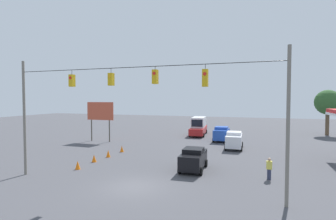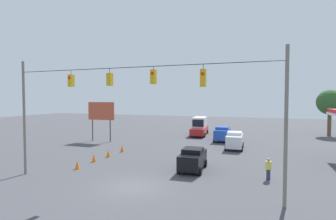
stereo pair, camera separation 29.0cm
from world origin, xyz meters
name	(u,v)px [view 1 (the left image)]	position (x,y,z in m)	size (l,w,h in m)	color
ground_plane	(135,187)	(0.00, 0.00, 0.00)	(140.00, 140.00, 0.00)	#47474C
overhead_signal_span	(134,105)	(-0.09, 0.22, 5.53)	(18.88, 0.38, 8.81)	slate
sedan_white_oncoming_far	(234,140)	(-5.12, -15.97, 1.05)	(2.09, 4.28, 2.03)	silver
sedan_blue_oncoming_deep	(222,134)	(-2.98, -21.00, 1.06)	(2.08, 3.96, 2.03)	#234CB2
box_truck_red_withflow_deep	(199,126)	(1.43, -26.19, 1.43)	(2.89, 7.45, 2.90)	red
sedan_black_crossing_near	(193,159)	(-2.76, -5.36, 0.95)	(2.07, 4.11, 1.83)	black
traffic_cone_nearest	(78,165)	(6.47, -2.36, 0.35)	(0.43, 0.43, 0.71)	orange
traffic_cone_second	(94,158)	(6.67, -4.95, 0.35)	(0.43, 0.43, 0.71)	orange
traffic_cone_third	(108,154)	(6.53, -7.17, 0.35)	(0.43, 0.43, 0.71)	orange
traffic_cone_fourth	(122,149)	(6.52, -9.94, 0.35)	(0.43, 0.43, 0.71)	orange
roadside_billboard	(100,113)	(12.90, -15.37, 3.91)	(4.11, 0.16, 5.45)	#4C473D
pedestrian	(269,169)	(-8.61, -4.68, 0.79)	(0.40, 0.28, 1.60)	#2D334C
tree_horizon_left	(328,103)	(-18.33, -32.62, 5.29)	(4.00, 4.00, 7.36)	brown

